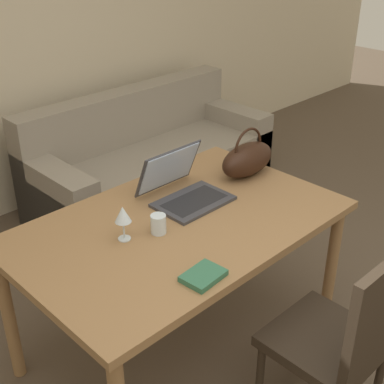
{
  "coord_description": "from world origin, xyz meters",
  "views": [
    {
      "loc": [
        -1.32,
        -0.78,
        2.03
      ],
      "look_at": [
        0.19,
        0.76,
        0.88
      ],
      "focal_mm": 50.0,
      "sensor_mm": 36.0,
      "label": 1
    }
  ],
  "objects_px": {
    "laptop": "(182,186)",
    "chair": "(345,335)",
    "couch": "(150,163)",
    "wine_glass": "(123,216)",
    "handbag": "(247,159)",
    "drinking_glass": "(158,224)"
  },
  "relations": [
    {
      "from": "laptop",
      "to": "handbag",
      "type": "bearing_deg",
      "value": -7.54
    },
    {
      "from": "chair",
      "to": "laptop",
      "type": "bearing_deg",
      "value": 90.04
    },
    {
      "from": "couch",
      "to": "wine_glass",
      "type": "height_order",
      "value": "wine_glass"
    },
    {
      "from": "handbag",
      "to": "drinking_glass",
      "type": "bearing_deg",
      "value": -171.49
    },
    {
      "from": "couch",
      "to": "handbag",
      "type": "xyz_separation_m",
      "value": [
        -0.37,
        -1.27,
        0.57
      ]
    },
    {
      "from": "chair",
      "to": "handbag",
      "type": "xyz_separation_m",
      "value": [
        0.44,
        0.91,
        0.35
      ]
    },
    {
      "from": "drinking_glass",
      "to": "couch",
      "type": "bearing_deg",
      "value": 51.38
    },
    {
      "from": "wine_glass",
      "to": "handbag",
      "type": "distance_m",
      "value": 0.87
    },
    {
      "from": "couch",
      "to": "drinking_glass",
      "type": "height_order",
      "value": "drinking_glass"
    },
    {
      "from": "laptop",
      "to": "handbag",
      "type": "height_order",
      "value": "handbag"
    },
    {
      "from": "wine_glass",
      "to": "handbag",
      "type": "xyz_separation_m",
      "value": [
        0.87,
        0.05,
        -0.03
      ]
    },
    {
      "from": "couch",
      "to": "drinking_glass",
      "type": "relative_size",
      "value": 21.88
    },
    {
      "from": "laptop",
      "to": "chair",
      "type": "bearing_deg",
      "value": -90.53
    },
    {
      "from": "chair",
      "to": "drinking_glass",
      "type": "height_order",
      "value": "chair"
    },
    {
      "from": "chair",
      "to": "handbag",
      "type": "distance_m",
      "value": 1.07
    },
    {
      "from": "couch",
      "to": "wine_glass",
      "type": "bearing_deg",
      "value": -133.39
    },
    {
      "from": "wine_glass",
      "to": "drinking_glass",
      "type": "bearing_deg",
      "value": -24.14
    },
    {
      "from": "chair",
      "to": "wine_glass",
      "type": "relative_size",
      "value": 5.74
    },
    {
      "from": "laptop",
      "to": "couch",
      "type": "bearing_deg",
      "value": 56.5
    },
    {
      "from": "drinking_glass",
      "to": "handbag",
      "type": "distance_m",
      "value": 0.74
    },
    {
      "from": "couch",
      "to": "handbag",
      "type": "relative_size",
      "value": 5.42
    },
    {
      "from": "chair",
      "to": "wine_glass",
      "type": "xyz_separation_m",
      "value": [
        -0.43,
        0.86,
        0.38
      ]
    }
  ]
}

